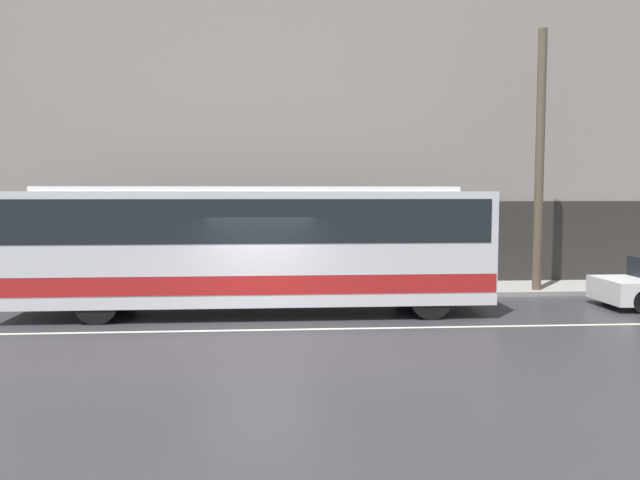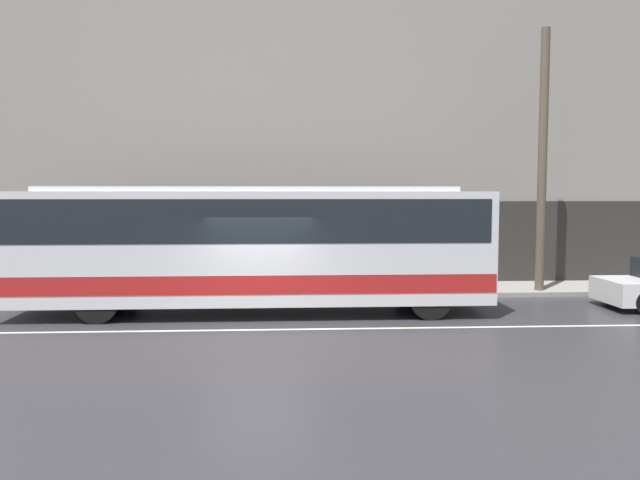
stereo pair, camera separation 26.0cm
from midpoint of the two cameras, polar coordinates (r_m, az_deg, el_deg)
name	(u,v)px [view 2 (the right image)]	position (r m, az deg, el deg)	size (l,w,h in m)	color
ground_plane	(259,330)	(14.18, -5.10, -8.19)	(60.00, 60.00, 0.00)	#333338
sidewalk	(266,291)	(19.31, -4.59, -4.64)	(60.00, 2.46, 0.14)	gray
building_facade	(266,90)	(20.72, -4.60, 13.53)	(60.00, 0.35, 13.21)	gray
lane_stripe	(259,330)	(14.18, -5.10, -8.18)	(54.00, 0.14, 0.01)	beige
transit_bus	(252,242)	(15.96, -5.81, -0.19)	(11.96, 2.56, 3.23)	silver
utility_pole_near	(542,161)	(19.91, 20.03, 6.82)	(0.26, 0.26, 7.79)	brown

